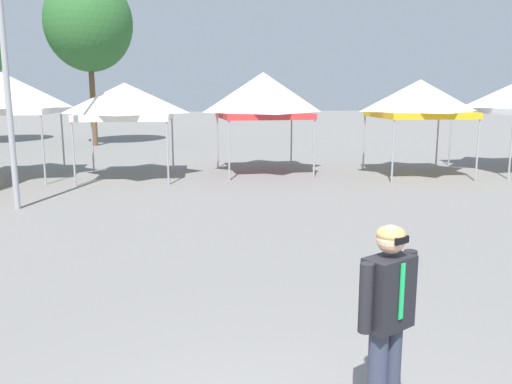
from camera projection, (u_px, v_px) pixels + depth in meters
canopy_tent_left_of_center at (3, 93)px, 16.79m from camera, size 3.08×3.08×3.39m
canopy_tent_behind_right at (125, 101)px, 16.83m from camera, size 3.08×3.08×3.06m
canopy_tent_far_right at (263, 95)px, 17.98m from camera, size 3.05×3.05×3.43m
canopy_tent_behind_left at (420, 99)px, 17.42m from camera, size 3.02×3.02×3.18m
person_foreground at (387, 314)px, 4.29m from camera, size 0.59×0.41×1.78m
tree_behind_tents_right at (89, 23)px, 26.39m from camera, size 4.34×4.34×8.52m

